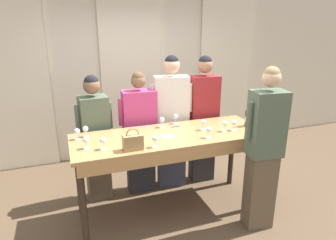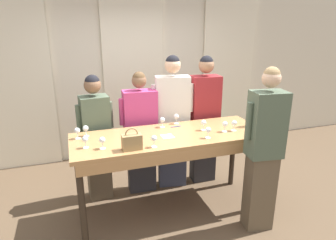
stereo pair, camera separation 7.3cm
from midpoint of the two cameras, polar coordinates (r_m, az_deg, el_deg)
name	(u,v)px [view 1 (the left image)]	position (r m, az deg, el deg)	size (l,w,h in m)	color
ground_plane	(170,210)	(3.94, -0.14, -16.70)	(18.00, 18.00, 0.00)	brown
wall_back	(131,75)	(5.21, -7.55, 8.54)	(12.00, 0.06, 2.80)	beige
curtain_panel_left	(14,86)	(5.09, -27.59, 5.80)	(1.01, 0.03, 2.69)	#EFE5C6
curtain_panel_center	(132,79)	(5.16, -7.36, 7.82)	(1.01, 0.03, 2.69)	#EFE5C6
curtain_panel_right	(225,73)	(5.81, 10.40, 8.81)	(1.01, 0.03, 2.69)	#EFE5C6
tasting_bar	(171,145)	(3.48, 0.00, -4.73)	(2.25, 0.81, 1.02)	#B27F4C
wine_bottle	(248,117)	(3.84, 14.47, 0.54)	(0.08, 0.08, 0.32)	black
handbag	(133,142)	(3.05, -7.39, -4.15)	(0.20, 0.11, 0.23)	#997A4C
wine_glass_front_left	(103,141)	(3.11, -12.95, -3.94)	(0.06, 0.06, 0.13)	white
wine_glass_front_mid	(85,129)	(3.49, -16.03, -1.73)	(0.06, 0.06, 0.13)	white
wine_glass_front_right	(234,123)	(3.64, 11.86, -0.58)	(0.06, 0.06, 0.13)	white
wine_glass_center_left	(162,120)	(3.67, -1.73, -0.06)	(0.06, 0.06, 0.13)	white
wine_glass_center_mid	(225,124)	(3.59, 10.17, -0.77)	(0.06, 0.06, 0.13)	white
wine_glass_center_right	(155,139)	(3.09, -3.18, -3.65)	(0.06, 0.06, 0.13)	white
wine_glass_back_left	(86,140)	(3.17, -16.05, -3.76)	(0.06, 0.06, 0.13)	white
wine_glass_back_mid	(203,123)	(3.60, 6.17, -0.54)	(0.06, 0.06, 0.13)	white
wine_glass_back_right	(176,117)	(3.80, 0.93, 0.59)	(0.06, 0.06, 0.13)	white
wine_glass_near_host	(208,130)	(3.36, 7.10, -1.92)	(0.06, 0.06, 0.13)	white
wine_glass_by_bottle	(77,132)	(3.44, -17.52, -2.16)	(0.06, 0.06, 0.13)	white
napkin	(168,136)	(3.40, -0.67, -3.14)	(0.14, 0.14, 0.00)	white
pen	(175,126)	(3.71, 0.87, -1.24)	(0.13, 0.01, 0.01)	#193399
guest_olive_jacket	(96,137)	(3.92, -14.13, -3.25)	(0.46, 0.29, 1.65)	brown
guest_pink_top	(140,133)	(4.01, -5.90, -2.50)	(0.55, 0.24, 1.66)	#28282D
guest_cream_sweater	(171,121)	(4.09, 0.15, -0.26)	(0.57, 0.29, 1.85)	#383D51
guest_striped_shirt	(203,119)	(4.27, 6.21, 0.27)	(0.51, 0.26, 1.83)	#28282D
host_pouring	(264,150)	(3.37, 17.20, -5.44)	(0.47, 0.29, 1.84)	brown
potted_plant	(214,130)	(5.70, 8.32, -1.90)	(0.26, 0.26, 0.59)	#4C4C51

